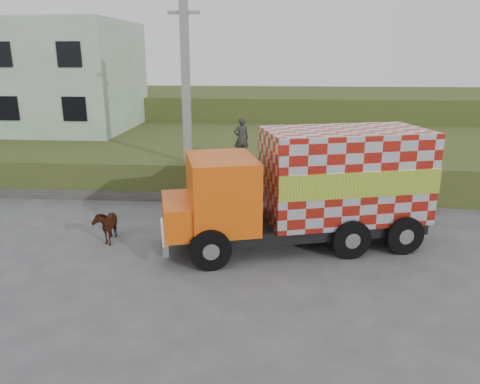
# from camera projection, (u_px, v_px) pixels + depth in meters

# --- Properties ---
(ground) EXTENTS (120.00, 120.00, 0.00)m
(ground) POSITION_uv_depth(u_px,v_px,m) (194.00, 241.00, 14.91)
(ground) COLOR #474749
(ground) RESTS_ON ground
(embankment) EXTENTS (40.00, 12.00, 1.50)m
(embankment) POSITION_uv_depth(u_px,v_px,m) (227.00, 154.00, 24.25)
(embankment) COLOR #31541C
(embankment) RESTS_ON ground
(embankment_far) EXTENTS (40.00, 12.00, 3.00)m
(embankment_far) POSITION_uv_depth(u_px,v_px,m) (244.00, 111.00, 35.50)
(embankment_far) COLOR #31541C
(embankment_far) RESTS_ON ground
(retaining_strip) EXTENTS (16.00, 0.50, 0.40)m
(retaining_strip) POSITION_uv_depth(u_px,v_px,m) (163.00, 195.00, 19.02)
(retaining_strip) COLOR #595651
(retaining_strip) RESTS_ON ground
(building) EXTENTS (10.00, 8.00, 6.00)m
(building) POSITION_uv_depth(u_px,v_px,m) (43.00, 76.00, 26.90)
(building) COLOR #B5D4B8
(building) RESTS_ON embankment
(utility_pole) EXTENTS (1.20, 0.30, 8.00)m
(utility_pole) POSITION_uv_depth(u_px,v_px,m) (186.00, 98.00, 18.22)
(utility_pole) COLOR gray
(utility_pole) RESTS_ON ground
(cargo_truck) EXTENTS (8.40, 4.56, 3.57)m
(cargo_truck) POSITION_uv_depth(u_px,v_px,m) (310.00, 187.00, 14.21)
(cargo_truck) COLOR black
(cargo_truck) RESTS_ON ground
(cow) EXTENTS (0.78, 1.38, 1.10)m
(cow) POSITION_uv_depth(u_px,v_px,m) (106.00, 224.00, 14.80)
(cow) COLOR #371D0D
(cow) RESTS_ON ground
(pedestrian) EXTENTS (0.75, 0.63, 1.76)m
(pedestrian) POSITION_uv_depth(u_px,v_px,m) (241.00, 139.00, 19.24)
(pedestrian) COLOR #292724
(pedestrian) RESTS_ON embankment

